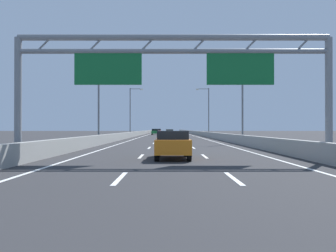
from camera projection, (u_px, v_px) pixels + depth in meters
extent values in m
plane|color=#2D2D30|center=(168.00, 134.00, 98.94)|extent=(260.00, 260.00, 0.00)
cube|color=white|center=(119.00, 178.00, 11.44)|extent=(0.16, 3.00, 0.01)
cube|color=white|center=(140.00, 156.00, 20.44)|extent=(0.16, 3.00, 0.01)
cube|color=white|center=(149.00, 148.00, 29.44)|extent=(0.16, 3.00, 0.01)
cube|color=white|center=(153.00, 143.00, 38.44)|extent=(0.16, 3.00, 0.01)
cube|color=white|center=(156.00, 140.00, 47.44)|extent=(0.16, 3.00, 0.01)
cube|color=white|center=(157.00, 139.00, 56.44)|extent=(0.16, 3.00, 0.01)
cube|color=white|center=(159.00, 137.00, 65.44)|extent=(0.16, 3.00, 0.01)
cube|color=white|center=(160.00, 136.00, 74.44)|extent=(0.16, 3.00, 0.01)
cube|color=white|center=(161.00, 135.00, 83.44)|extent=(0.16, 3.00, 0.01)
cube|color=white|center=(161.00, 135.00, 92.44)|extent=(0.16, 3.00, 0.01)
cube|color=white|center=(162.00, 134.00, 101.44)|extent=(0.16, 3.00, 0.01)
cube|color=white|center=(162.00, 134.00, 110.44)|extent=(0.16, 3.00, 0.01)
cube|color=white|center=(163.00, 133.00, 119.44)|extent=(0.16, 3.00, 0.01)
cube|color=white|center=(163.00, 133.00, 128.44)|extent=(0.16, 3.00, 0.01)
cube|color=white|center=(163.00, 133.00, 137.44)|extent=(0.16, 3.00, 0.01)
cube|color=white|center=(163.00, 132.00, 146.44)|extent=(0.16, 3.00, 0.01)
cube|color=white|center=(164.00, 132.00, 155.44)|extent=(0.16, 3.00, 0.01)
cube|color=white|center=(233.00, 178.00, 11.45)|extent=(0.16, 3.00, 0.01)
cube|color=white|center=(204.00, 156.00, 20.45)|extent=(0.16, 3.00, 0.01)
cube|color=white|center=(193.00, 148.00, 29.45)|extent=(0.16, 3.00, 0.01)
cube|color=white|center=(187.00, 143.00, 38.45)|extent=(0.16, 3.00, 0.01)
cube|color=white|center=(183.00, 140.00, 47.45)|extent=(0.16, 3.00, 0.01)
cube|color=white|center=(180.00, 139.00, 56.45)|extent=(0.16, 3.00, 0.01)
cube|color=white|center=(179.00, 137.00, 65.45)|extent=(0.16, 3.00, 0.01)
cube|color=white|center=(177.00, 136.00, 74.45)|extent=(0.16, 3.00, 0.01)
cube|color=white|center=(176.00, 135.00, 83.45)|extent=(0.16, 3.00, 0.01)
cube|color=white|center=(175.00, 135.00, 92.45)|extent=(0.16, 3.00, 0.01)
cube|color=white|center=(175.00, 134.00, 101.45)|extent=(0.16, 3.00, 0.01)
cube|color=white|center=(174.00, 134.00, 110.45)|extent=(0.16, 3.00, 0.01)
cube|color=white|center=(174.00, 133.00, 119.45)|extent=(0.16, 3.00, 0.01)
cube|color=white|center=(173.00, 133.00, 128.45)|extent=(0.16, 3.00, 0.01)
cube|color=white|center=(173.00, 133.00, 137.45)|extent=(0.16, 3.00, 0.01)
cube|color=white|center=(172.00, 132.00, 146.45)|extent=(0.16, 3.00, 0.01)
cube|color=white|center=(172.00, 132.00, 155.45)|extent=(0.16, 3.00, 0.01)
cube|color=white|center=(147.00, 135.00, 86.93)|extent=(0.16, 176.00, 0.01)
cube|color=white|center=(190.00, 135.00, 86.96)|extent=(0.16, 176.00, 0.01)
cube|color=#9E9E99|center=(145.00, 132.00, 108.93)|extent=(0.45, 220.00, 0.95)
cube|color=#9E9E99|center=(191.00, 132.00, 108.96)|extent=(0.45, 220.00, 0.95)
cylinder|color=gray|center=(17.00, 99.00, 18.27)|extent=(0.36, 0.36, 6.20)
cylinder|color=gray|center=(328.00, 99.00, 18.31)|extent=(0.36, 0.36, 6.20)
cylinder|color=gray|center=(173.00, 37.00, 18.31)|extent=(15.74, 0.32, 0.32)
cylinder|color=gray|center=(173.00, 51.00, 18.30)|extent=(15.74, 0.26, 0.26)
cylinder|color=gray|center=(43.00, 44.00, 18.29)|extent=(0.74, 0.10, 0.74)
cylinder|color=gray|center=(95.00, 44.00, 18.30)|extent=(0.74, 0.10, 0.74)
cylinder|color=gray|center=(147.00, 44.00, 18.30)|extent=(0.74, 0.10, 0.74)
cylinder|color=gray|center=(199.00, 44.00, 18.31)|extent=(0.74, 0.10, 0.74)
cylinder|color=gray|center=(250.00, 44.00, 18.32)|extent=(0.74, 0.10, 0.74)
cylinder|color=gray|center=(302.00, 44.00, 18.32)|extent=(0.74, 0.10, 0.74)
cube|color=#146B33|center=(107.00, 69.00, 18.29)|extent=(3.40, 0.12, 1.60)
cube|color=#146B33|center=(239.00, 69.00, 18.31)|extent=(3.40, 0.12, 1.60)
cylinder|color=slate|center=(98.00, 99.00, 38.65)|extent=(0.20, 0.20, 9.50)
cylinder|color=slate|center=(108.00, 56.00, 38.68)|extent=(2.20, 0.12, 0.12)
cube|color=#F2EAC6|center=(118.00, 57.00, 38.69)|extent=(0.56, 0.28, 0.20)
cylinder|color=slate|center=(242.00, 99.00, 38.68)|extent=(0.20, 0.20, 9.50)
cylinder|color=slate|center=(231.00, 56.00, 38.71)|extent=(2.20, 0.12, 0.12)
cube|color=#F2EAC6|center=(221.00, 57.00, 38.71)|extent=(0.56, 0.28, 0.20)
cylinder|color=slate|center=(129.00, 112.00, 70.77)|extent=(0.20, 0.20, 9.50)
cylinder|color=slate|center=(135.00, 89.00, 70.80)|extent=(2.20, 0.12, 0.12)
cube|color=#F2EAC6|center=(141.00, 89.00, 70.80)|extent=(0.56, 0.28, 0.20)
cylinder|color=slate|center=(208.00, 112.00, 70.80)|extent=(0.20, 0.20, 9.50)
cylinder|color=slate|center=(202.00, 89.00, 70.83)|extent=(2.20, 0.12, 0.12)
cube|color=#F2EAC6|center=(197.00, 89.00, 70.83)|extent=(0.56, 0.28, 0.20)
cube|color=yellow|center=(169.00, 133.00, 81.64)|extent=(1.81, 4.64, 0.61)
cube|color=black|center=(169.00, 130.00, 81.86)|extent=(1.59, 1.96, 0.45)
cylinder|color=black|center=(165.00, 134.00, 83.41)|extent=(0.22, 0.64, 0.64)
cylinder|color=black|center=(172.00, 134.00, 83.41)|extent=(0.22, 0.64, 0.64)
cylinder|color=black|center=(165.00, 134.00, 79.87)|extent=(0.22, 0.64, 0.64)
cylinder|color=black|center=(172.00, 134.00, 79.87)|extent=(0.22, 0.64, 0.64)
cube|color=#1E7A38|center=(154.00, 132.00, 91.20)|extent=(1.79, 4.12, 0.68)
cube|color=black|center=(154.00, 130.00, 90.87)|extent=(1.58, 1.86, 0.50)
cylinder|color=black|center=(152.00, 133.00, 92.71)|extent=(0.22, 0.64, 0.64)
cylinder|color=black|center=(158.00, 133.00, 92.71)|extent=(0.22, 0.64, 0.64)
cylinder|color=black|center=(151.00, 134.00, 89.69)|extent=(0.22, 0.64, 0.64)
cylinder|color=black|center=(157.00, 134.00, 89.69)|extent=(0.22, 0.64, 0.64)
cube|color=orange|center=(172.00, 146.00, 18.96)|extent=(1.77, 4.23, 0.72)
cube|color=black|center=(172.00, 135.00, 18.53)|extent=(1.56, 1.99, 0.43)
cylinder|color=black|center=(158.00, 151.00, 20.52)|extent=(0.22, 0.64, 0.64)
cylinder|color=black|center=(185.00, 151.00, 20.53)|extent=(0.22, 0.64, 0.64)
cylinder|color=black|center=(156.00, 155.00, 17.39)|extent=(0.22, 0.64, 0.64)
cylinder|color=black|center=(188.00, 155.00, 17.40)|extent=(0.22, 0.64, 0.64)
cube|color=silver|center=(158.00, 131.00, 121.87)|extent=(1.77, 4.58, 0.68)
cube|color=black|center=(158.00, 129.00, 121.82)|extent=(1.56, 2.15, 0.48)
cylinder|color=black|center=(156.00, 132.00, 123.61)|extent=(0.22, 0.64, 0.64)
cylinder|color=black|center=(160.00, 132.00, 123.61)|extent=(0.22, 0.64, 0.64)
cylinder|color=black|center=(155.00, 132.00, 120.13)|extent=(0.22, 0.64, 0.64)
cylinder|color=black|center=(160.00, 132.00, 120.13)|extent=(0.22, 0.64, 0.64)
cube|color=red|center=(157.00, 131.00, 112.71)|extent=(1.78, 4.51, 0.67)
cube|color=black|center=(157.00, 130.00, 112.44)|extent=(1.57, 1.84, 0.42)
cylinder|color=black|center=(155.00, 132.00, 114.42)|extent=(0.22, 0.64, 0.64)
cylinder|color=black|center=(160.00, 132.00, 114.42)|extent=(0.22, 0.64, 0.64)
cylinder|color=black|center=(154.00, 133.00, 111.00)|extent=(0.22, 0.64, 0.64)
cylinder|color=black|center=(159.00, 133.00, 111.00)|extent=(0.22, 0.64, 0.64)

